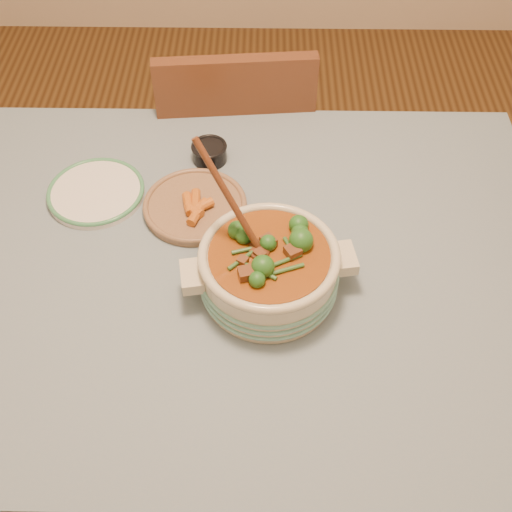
{
  "coord_description": "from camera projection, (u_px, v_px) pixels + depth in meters",
  "views": [
    {
      "loc": [
        0.18,
        -0.89,
        1.84
      ],
      "look_at": [
        0.17,
        -0.06,
        0.85
      ],
      "focal_mm": 45.0,
      "sensor_mm": 36.0,
      "label": 1
    }
  ],
  "objects": [
    {
      "name": "floor",
      "position": [
        203.0,
        417.0,
        1.98
      ],
      "size": [
        4.5,
        4.5,
        0.0
      ],
      "primitive_type": "plane",
      "color": "#442913",
      "rests_on": "ground"
    },
    {
      "name": "stew_casserole",
      "position": [
        269.0,
        267.0,
        1.3
      ],
      "size": [
        0.37,
        0.32,
        0.34
      ],
      "rotation": [
        0.0,
        0.0,
        0.17
      ],
      "color": "beige",
      "rests_on": "dining_table"
    },
    {
      "name": "white_plate",
      "position": [
        96.0,
        192.0,
        1.53
      ],
      "size": [
        0.29,
        0.29,
        0.02
      ],
      "rotation": [
        0.0,
        0.0,
        0.3
      ],
      "color": "silver",
      "rests_on": "dining_table"
    },
    {
      "name": "chair_far",
      "position": [
        236.0,
        151.0,
        2.0
      ],
      "size": [
        0.47,
        0.47,
        0.92
      ],
      "rotation": [
        0.0,
        0.0,
        3.23
      ],
      "color": "#5D2F1C",
      "rests_on": "floor"
    },
    {
      "name": "condiment_bowl",
      "position": [
        209.0,
        152.0,
        1.6
      ],
      "size": [
        0.11,
        0.11,
        0.05
      ],
      "rotation": [
        0.0,
        0.0,
        0.34
      ],
      "color": "black",
      "rests_on": "dining_table"
    },
    {
      "name": "fried_plate",
      "position": [
        195.0,
        204.0,
        1.5
      ],
      "size": [
        0.31,
        0.31,
        0.04
      ],
      "rotation": [
        0.0,
        0.0,
        0.35
      ],
      "color": "#8A684C",
      "rests_on": "dining_table"
    },
    {
      "name": "dining_table",
      "position": [
        184.0,
        287.0,
        1.47
      ],
      "size": [
        1.68,
        1.08,
        0.76
      ],
      "color": "brown",
      "rests_on": "floor"
    }
  ]
}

